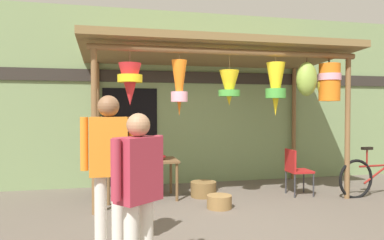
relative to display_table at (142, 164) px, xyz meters
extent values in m
plane|color=#60564C|center=(1.04, -0.93, -0.61)|extent=(30.00, 30.00, 0.00)
cube|color=#7A9360|center=(1.04, 1.30, 1.20)|extent=(11.40, 0.25, 3.62)
cube|color=#2D2823|center=(1.04, 1.15, 1.63)|extent=(10.26, 0.04, 0.24)
cube|color=black|center=(-0.12, 1.16, 0.39)|extent=(1.10, 0.03, 2.00)
cylinder|color=brown|center=(-0.77, -0.79, 0.63)|extent=(0.09, 0.09, 2.49)
cylinder|color=brown|center=(3.52, -0.79, 0.63)|extent=(0.09, 0.09, 2.49)
cylinder|color=brown|center=(-0.77, 1.09, 0.63)|extent=(0.09, 0.09, 2.49)
cylinder|color=brown|center=(3.52, 1.09, 0.63)|extent=(0.09, 0.09, 2.49)
cylinder|color=brown|center=(1.37, -0.79, 1.88)|extent=(4.49, 0.10, 0.10)
cylinder|color=brown|center=(1.37, 1.09, 2.03)|extent=(4.49, 0.10, 0.10)
cube|color=olive|center=(1.37, 0.15, 2.00)|extent=(4.79, 2.39, 0.27)
cylinder|color=brown|center=(-0.25, -0.79, 1.74)|extent=(0.01, 0.01, 0.18)
cone|color=red|center=(-0.25, -0.79, 1.33)|extent=(0.35, 0.35, 0.64)
cylinder|color=yellow|center=(-0.25, -0.79, 1.42)|extent=(0.37, 0.37, 0.11)
cylinder|color=brown|center=(0.52, -0.75, 1.77)|extent=(0.01, 0.01, 0.10)
cone|color=orange|center=(0.52, -0.75, 1.28)|extent=(0.24, 0.24, 0.88)
cylinder|color=pink|center=(0.52, -0.75, 1.15)|extent=(0.26, 0.26, 0.16)
cylinder|color=brown|center=(1.36, -0.72, 1.71)|extent=(0.01, 0.01, 0.24)
cone|color=yellow|center=(1.36, -0.72, 1.30)|extent=(0.32, 0.32, 0.58)
cylinder|color=green|center=(1.36, -0.72, 1.22)|extent=(0.35, 0.35, 0.10)
cylinder|color=brown|center=(2.14, -0.79, 1.78)|extent=(0.01, 0.01, 0.10)
cone|color=yellow|center=(2.14, -0.79, 1.28)|extent=(0.31, 0.31, 0.88)
cylinder|color=green|center=(2.14, -0.79, 1.22)|extent=(0.33, 0.33, 0.16)
cylinder|color=brown|center=(3.15, -0.79, 1.78)|extent=(0.01, 0.01, 0.09)
cylinder|color=orange|center=(3.15, -0.79, 1.42)|extent=(0.36, 0.36, 0.64)
cylinder|color=pink|center=(3.15, -0.79, 1.51)|extent=(0.38, 0.38, 0.12)
cylinder|color=#4C3D23|center=(3.17, -0.75, 1.75)|extent=(0.02, 0.02, 0.16)
ellipsoid|color=yellow|center=(3.17, -0.75, 1.38)|extent=(0.39, 0.33, 0.57)
cylinder|color=#4C3D23|center=(2.72, -0.79, 1.79)|extent=(0.02, 0.02, 0.07)
ellipsoid|color=#89A842|center=(2.72, -0.79, 1.47)|extent=(0.35, 0.30, 0.58)
cube|color=brown|center=(0.00, 0.00, 0.05)|extent=(1.24, 0.70, 0.04)
cylinder|color=brown|center=(-0.57, -0.30, -0.29)|extent=(0.05, 0.05, 0.65)
cylinder|color=brown|center=(0.57, -0.30, -0.29)|extent=(0.05, 0.05, 0.65)
cylinder|color=brown|center=(-0.57, 0.30, -0.29)|extent=(0.05, 0.05, 0.65)
cylinder|color=brown|center=(0.57, 0.30, -0.29)|extent=(0.05, 0.05, 0.65)
ellipsoid|color=red|center=(0.07, -0.05, 0.13)|extent=(0.71, 0.49, 0.11)
ellipsoid|color=#D13399|center=(0.17, -0.10, 0.13)|extent=(0.32, 0.25, 0.07)
cube|color=#AD1E1E|center=(2.84, -0.37, -0.17)|extent=(0.42, 0.42, 0.04)
cube|color=#AD1E1E|center=(2.66, -0.36, 0.03)|extent=(0.05, 0.40, 0.40)
cylinder|color=#333338|center=(3.01, -0.56, -0.39)|extent=(0.03, 0.03, 0.44)
cylinder|color=#333338|center=(3.02, -0.20, -0.39)|extent=(0.03, 0.03, 0.44)
cylinder|color=#333338|center=(2.65, -0.54, -0.39)|extent=(0.03, 0.03, 0.44)
cylinder|color=#333338|center=(2.66, -0.18, -0.39)|extent=(0.03, 0.03, 0.44)
cylinder|color=olive|center=(1.14, -0.90, -0.51)|extent=(0.39, 0.39, 0.21)
cylinder|color=brown|center=(1.10, -0.07, -0.48)|extent=(0.47, 0.47, 0.27)
torus|color=black|center=(3.71, -0.78, -0.28)|extent=(0.71, 0.10, 0.71)
cylinder|color=maroon|center=(4.22, -0.75, -0.06)|extent=(0.88, 0.10, 0.04)
cylinder|color=maroon|center=(4.12, -0.75, -0.23)|extent=(0.50, 0.07, 0.31)
cylinder|color=maroon|center=(3.94, -0.77, 0.10)|extent=(0.03, 0.03, 0.30)
cube|color=black|center=(3.94, -0.77, 0.26)|extent=(0.21, 0.09, 0.05)
cube|color=#B23347|center=(-0.32, -3.19, 0.42)|extent=(0.45, 0.42, 0.57)
cylinder|color=#B23347|center=(-0.12, -3.03, 0.45)|extent=(0.08, 0.08, 0.51)
cylinder|color=#B23347|center=(-0.52, -3.34, 0.45)|extent=(0.08, 0.08, 0.51)
sphere|color=tan|center=(-0.32, -3.19, 0.81)|extent=(0.21, 0.21, 0.21)
cylinder|color=silver|center=(-0.48, -2.35, -0.19)|extent=(0.13, 0.13, 0.85)
cylinder|color=silver|center=(-0.66, -2.35, -0.19)|extent=(0.13, 0.13, 0.85)
cube|color=orange|center=(-0.57, -2.35, 0.55)|extent=(0.41, 0.23, 0.64)
cylinder|color=orange|center=(-0.32, -2.36, 0.58)|extent=(0.08, 0.08, 0.57)
cylinder|color=orange|center=(-0.83, -2.34, 0.58)|extent=(0.08, 0.08, 0.57)
sphere|color=#896042|center=(-0.57, -2.35, 0.98)|extent=(0.23, 0.23, 0.23)
camera|label=1|loc=(-0.59, -6.39, 0.94)|focal=34.23mm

